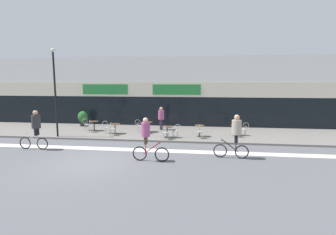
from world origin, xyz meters
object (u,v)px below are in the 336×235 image
object	(u,v)px
bistro_table_1	(115,127)
cafe_chair_2_near	(146,126)
cafe_chair_4_near	(199,131)
cafe_chair_5_near	(236,130)
bistro_table_0	(94,124)
cyclist_0	(35,126)
cyclist_1	(235,133)
cyclist_2	(147,137)
bistro_table_5	(235,128)
bistro_table_3	(167,130)
cafe_chair_3_side	(177,130)
pedestrian_near_end	(161,116)
planter_pot	(83,118)
cafe_chair_5_side	(244,128)
cafe_chair_0_side	(86,124)
bistro_table_4	(199,128)
bistro_table_2	(147,125)
lamp_post	(55,87)
cafe_chair_0_near	(91,125)
cafe_chair_1_near	(112,128)
cafe_chair_3_near	(166,132)
cafe_chair_1_side	(107,126)
cafe_chair_2_side	(139,125)

from	to	relation	value
bistro_table_1	cafe_chair_2_near	world-z (taller)	cafe_chair_2_near
cafe_chair_4_near	cafe_chair_5_near	bearing A→B (deg)	-80.00
bistro_table_0	cafe_chair_2_near	bearing A→B (deg)	-8.47
cafe_chair_5_near	cyclist_0	bearing A→B (deg)	113.23
cyclist_1	cyclist_2	bearing A→B (deg)	17.73
bistro_table_5	cafe_chair_4_near	xyz separation A→B (m)	(-2.39, -1.33, 0.02)
cafe_chair_2_near	bistro_table_3	bearing A→B (deg)	-130.78
cafe_chair_3_side	pedestrian_near_end	distance (m)	3.13
cyclist_0	cyclist_1	distance (m)	10.79
planter_pot	cyclist_0	size ratio (longest dim) A/B	0.56
cafe_chair_5_near	cafe_chair_5_side	world-z (taller)	same
bistro_table_1	cafe_chair_0_side	bearing A→B (deg)	160.81
bistro_table_3	cafe_chair_2_near	xyz separation A→B (m)	(-1.67, 1.06, 0.00)
cafe_chair_4_near	bistro_table_4	bearing A→B (deg)	-5.65
bistro_table_4	cyclist_2	xyz separation A→B (m)	(-2.41, -5.42, 0.53)
bistro_table_2	lamp_post	size ratio (longest dim) A/B	0.13
bistro_table_4	cafe_chair_4_near	distance (m)	0.63
bistro_table_1	cyclist_0	size ratio (longest dim) A/B	0.32
bistro_table_1	cafe_chair_0_near	size ratio (longest dim) A/B	0.79
bistro_table_0	cafe_chair_1_near	distance (m)	2.44
planter_pot	cyclist_0	distance (m)	7.09
cafe_chair_1_near	cyclist_0	bearing A→B (deg)	146.79
planter_pot	cyclist_2	distance (m)	11.03
cafe_chair_3_near	cafe_chair_1_side	bearing A→B (deg)	78.10
cafe_chair_1_side	cafe_chair_5_near	distance (m)	8.93
bistro_table_3	cyclist_0	world-z (taller)	cyclist_0
cafe_chair_0_near	bistro_table_5	bearing A→B (deg)	-91.47
cafe_chair_3_side	cyclist_0	size ratio (longest dim) A/B	0.41
cafe_chair_0_near	lamp_post	size ratio (longest dim) A/B	0.16
cafe_chair_0_side	cafe_chair_5_side	world-z (taller)	same
bistro_table_0	cafe_chair_1_side	xyz separation A→B (m)	(1.29, -0.90, 0.01)
cafe_chair_5_near	cyclist_2	size ratio (longest dim) A/B	0.43
cafe_chair_5_near	cafe_chair_2_side	bearing A→B (deg)	84.53
cafe_chair_3_near	cyclist_1	size ratio (longest dim) A/B	0.41
bistro_table_5	cafe_chair_3_side	size ratio (longest dim) A/B	0.78
cafe_chair_1_near	planter_pot	size ratio (longest dim) A/B	0.73
bistro_table_1	cafe_chair_3_near	bearing A→B (deg)	-20.27
cafe_chair_5_side	cafe_chair_1_near	bearing A→B (deg)	5.30
cyclist_0	cyclist_2	distance (m)	6.72
cafe_chair_0_side	cyclist_0	size ratio (longest dim) A/B	0.41
cafe_chair_1_near	cyclist_0	distance (m)	4.84
bistro_table_4	cyclist_2	size ratio (longest dim) A/B	0.37
cafe_chair_1_near	cafe_chair_3_near	bearing A→B (deg)	-94.72
bistro_table_2	pedestrian_near_end	size ratio (longest dim) A/B	0.44
cafe_chair_0_side	cafe_chair_5_near	distance (m)	10.89
bistro_table_3	cafe_chair_1_side	xyz separation A→B (m)	(-4.43, 0.77, 0.00)
cafe_chair_1_side	cafe_chair_3_near	distance (m)	4.63
cafe_chair_3_near	cafe_chair_5_near	distance (m)	4.69
cafe_chair_3_side	cyclist_2	world-z (taller)	cyclist_2
cafe_chair_2_side	cafe_chair_4_near	bearing A→B (deg)	-23.51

